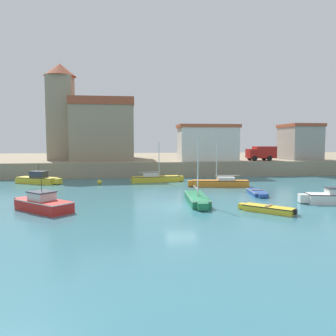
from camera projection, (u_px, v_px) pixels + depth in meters
The scene contains 14 objects.
ground_plane at pixel (182, 207), 25.76m from camera, with size 200.00×200.00×0.00m, color teal.
quay_seawall at pixel (149, 162), 66.21m from camera, with size 120.00×40.00×2.21m, color gray.
sailboat_orange_0 at pixel (220, 183), 37.34m from camera, with size 6.97×2.32×5.22m.
sailboat_green_1 at pixel (197, 199), 27.31m from camera, with size 1.85×6.40×5.59m.
motorboat_yellow_2 at pixel (38, 179), 40.22m from camera, with size 6.00×3.82×2.42m.
motorboat_red_3 at pixel (42, 203), 24.32m from camera, with size 5.09×4.85×2.35m.
sailboat_yellow_5 at pixel (156, 178), 41.78m from camera, with size 6.90×2.39×5.07m.
dinghy_blue_6 at pixel (257, 192), 31.63m from camera, with size 1.74×4.12×0.49m.
dinghy_yellow_7 at pixel (267, 209), 23.81m from camera, with size 3.51×3.50×0.53m.
mooring_buoy at pixel (100, 182), 39.43m from camera, with size 0.55×0.55×0.55m, color yellow.
church at pixel (98, 127), 54.48m from camera, with size 13.98×14.29×15.18m.
harbor_shed_near_wharf at pixel (208, 143), 50.13m from camera, with size 9.20×4.55×5.52m.
harbor_shed_mid_row at pixel (300, 142), 53.95m from camera, with size 5.28×6.63×5.80m.
truck_on_quay at pixel (261, 153), 50.74m from camera, with size 4.34×2.24×2.20m.
Camera 1 is at (-4.16, -25.11, 5.12)m, focal length 35.00 mm.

